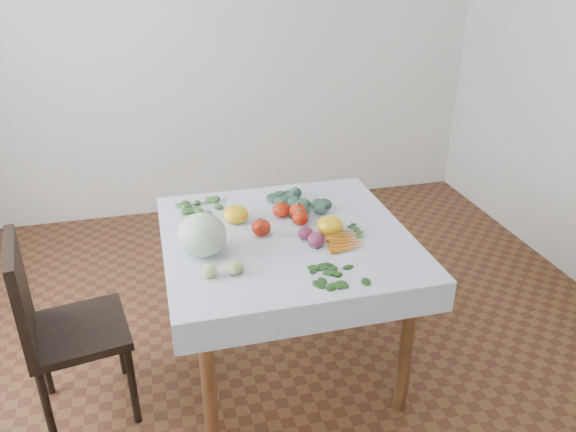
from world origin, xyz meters
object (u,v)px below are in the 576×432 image
at_px(cabbage, 202,235).
at_px(chair, 54,321).
at_px(carrot_bunch, 345,239).
at_px(table, 286,253).
at_px(heirloom_back, 236,214).

bearing_deg(cabbage, chair, -179.92).
bearing_deg(carrot_bunch, chair, 177.84).
bearing_deg(table, cabbage, -167.17).
relative_size(heirloom_back, carrot_bunch, 0.52).
bearing_deg(heirloom_back, table, -41.36).
relative_size(chair, heirloom_back, 7.42).
height_order(table, heirloom_back, heirloom_back).
height_order(cabbage, carrot_bunch, cabbage).
xyz_separation_m(table, heirloom_back, (-0.20, 0.18, 0.15)).
bearing_deg(heirloom_back, chair, -162.30).
bearing_deg(cabbage, carrot_bunch, -4.46).
xyz_separation_m(chair, heirloom_back, (0.84, 0.27, 0.28)).
height_order(chair, cabbage, cabbage).
relative_size(table, chair, 1.10).
height_order(heirloom_back, carrot_bunch, heirloom_back).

